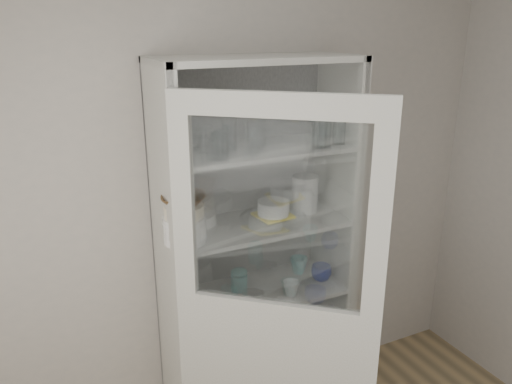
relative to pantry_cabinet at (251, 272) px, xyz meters
name	(u,v)px	position (x,y,z in m)	size (l,w,h in m)	color
wall_back	(205,207)	(-0.20, 0.16, 0.36)	(3.60, 0.02, 2.60)	#BAB4AD
pantry_cabinet	(251,272)	(0.00, 0.00, 0.00)	(1.00, 0.45, 2.10)	#B8B8AB
cupboard_door	(275,347)	(-0.16, -0.58, -0.07)	(0.72, 0.61, 2.00)	#B8B8AB
tumbler_0	(218,146)	(-0.26, -0.21, 0.78)	(0.06, 0.06, 0.12)	silver
tumbler_1	(222,146)	(-0.25, -0.22, 0.79)	(0.07, 0.07, 0.13)	silver
tumbler_2	(213,145)	(-0.28, -0.20, 0.79)	(0.07, 0.07, 0.13)	silver
tumbler_3	(255,140)	(-0.07, -0.20, 0.79)	(0.07, 0.07, 0.14)	silver
tumbler_4	(320,132)	(0.28, -0.20, 0.80)	(0.08, 0.08, 0.16)	silver
tumbler_5	(325,134)	(0.30, -0.21, 0.79)	(0.07, 0.07, 0.13)	silver
tumbler_6	(339,131)	(0.41, -0.18, 0.79)	(0.07, 0.07, 0.13)	silver
tumbler_7	(183,141)	(-0.37, -0.05, 0.79)	(0.07, 0.07, 0.13)	silver
tumbler_8	(204,140)	(-0.27, -0.06, 0.78)	(0.06, 0.06, 0.13)	silver
tumbler_9	(258,132)	(0.00, -0.08, 0.80)	(0.08, 0.08, 0.15)	silver
tumbler_10	(230,136)	(-0.14, -0.07, 0.79)	(0.07, 0.07, 0.14)	silver
goblet_0	(198,132)	(-0.27, 0.02, 0.80)	(0.07, 0.07, 0.17)	silver
goblet_1	(230,129)	(-0.11, 0.00, 0.81)	(0.08, 0.08, 0.17)	silver
goblet_2	(283,126)	(0.19, 0.00, 0.80)	(0.07, 0.07, 0.15)	silver
goblet_3	(314,119)	(0.41, 0.06, 0.81)	(0.08, 0.08, 0.17)	silver
plate_stack_front	(185,229)	(-0.41, -0.14, 0.38)	(0.20, 0.20, 0.13)	white
plate_stack_back	(195,219)	(-0.30, 0.05, 0.35)	(0.22, 0.22, 0.06)	white
cream_bowl	(184,211)	(-0.41, -0.14, 0.48)	(0.19, 0.19, 0.06)	#F4E5CC
terracotta_bowl	(183,200)	(-0.41, -0.14, 0.53)	(0.21, 0.21, 0.05)	brown
glass_platter	(273,218)	(0.09, -0.08, 0.33)	(0.35, 0.35, 0.02)	silver
yellow_trivet	(273,215)	(0.09, -0.08, 0.35)	(0.17, 0.17, 0.01)	yellow
white_ramekin	(273,208)	(0.09, -0.08, 0.39)	(0.17, 0.17, 0.07)	white
grey_bowl_stack	(305,193)	(0.31, -0.03, 0.42)	(0.14, 0.14, 0.20)	silver
mug_blue	(321,273)	(0.38, -0.13, -0.03)	(0.11, 0.11, 0.09)	navy
mug_teal	(299,265)	(0.31, 0.01, -0.03)	(0.10, 0.10, 0.09)	#1D837B
mug_white	(291,288)	(0.14, -0.20, -0.04)	(0.09, 0.09, 0.08)	white
teal_jar	(239,281)	(-0.08, -0.02, -0.03)	(0.09, 0.09, 0.11)	#1D837B
measuring_cups	(252,296)	(-0.07, -0.14, -0.06)	(0.10, 0.10, 0.04)	silver
white_canister	(184,295)	(-0.41, -0.06, -0.01)	(0.12, 0.12, 0.14)	white
cream_dish	(259,348)	(0.01, -0.09, -0.44)	(0.24, 0.24, 0.07)	#F4E5CC
tin_box	(304,334)	(0.31, -0.08, -0.45)	(0.21, 0.15, 0.06)	#9D9D9D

